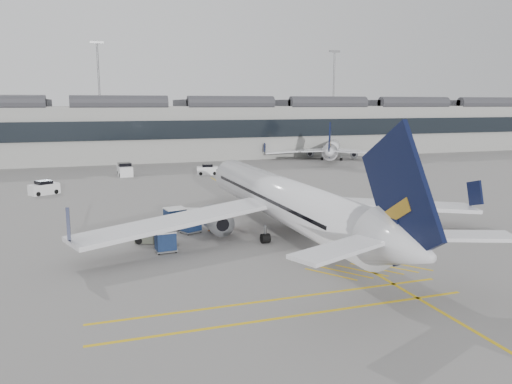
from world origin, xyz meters
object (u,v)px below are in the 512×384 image
object	(u,v)px
airliner_main	(285,200)
pushback_tug	(153,235)
baggage_cart_a	(190,218)
ramp_agent_b	(210,222)
ramp_agent_a	(231,218)
belt_loader	(305,219)

from	to	relation	value
airliner_main	pushback_tug	xyz separation A→B (m)	(-11.37, 1.38, -2.46)
baggage_cart_a	ramp_agent_b	distance (m)	2.29
ramp_agent_a	airliner_main	bearing A→B (deg)	-103.80
baggage_cart_a	ramp_agent_b	xyz separation A→B (m)	(1.48, -1.73, -0.17)
ramp_agent_a	ramp_agent_b	xyz separation A→B (m)	(-2.20, -0.51, -0.13)
airliner_main	ramp_agent_a	distance (m)	5.95
airliner_main	ramp_agent_b	xyz separation A→B (m)	(-5.92, 3.57, -2.34)
ramp_agent_b	ramp_agent_a	bearing A→B (deg)	-166.79
belt_loader	ramp_agent_a	bearing A→B (deg)	155.62
baggage_cart_a	ramp_agent_b	world-z (taller)	baggage_cart_a
ramp_agent_a	ramp_agent_b	world-z (taller)	ramp_agent_a
ramp_agent_b	pushback_tug	bearing A→B (deg)	21.90
baggage_cart_a	ramp_agent_a	size ratio (longest dim) A/B	1.14
belt_loader	ramp_agent_b	bearing A→B (deg)	160.48
airliner_main	pushback_tug	distance (m)	11.72
airliner_main	pushback_tug	world-z (taller)	airliner_main
ramp_agent_a	pushback_tug	bearing A→B (deg)	143.28
airliner_main	baggage_cart_a	size ratio (longest dim) A/B	19.09
airliner_main	baggage_cart_a	xyz separation A→B (m)	(-7.41, 5.30, -2.17)
ramp_agent_b	pushback_tug	world-z (taller)	ramp_agent_b
baggage_cart_a	ramp_agent_a	distance (m)	3.88
belt_loader	ramp_agent_b	size ratio (longest dim) A/B	2.74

